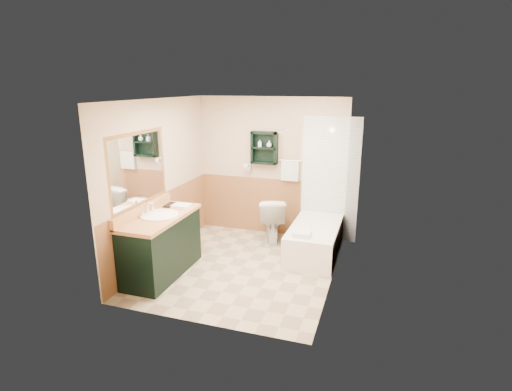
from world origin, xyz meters
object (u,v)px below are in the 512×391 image
object	(u,v)px
hair_dryer	(248,167)
soap_bottle_a	(260,145)
toilet	(272,219)
vanity_book	(166,197)
bathtub	(315,239)
soap_bottle_b	(269,145)
wall_shelf	(264,148)
vanity	(162,245)

from	to	relation	value
hair_dryer	soap_bottle_a	bearing A→B (deg)	-7.66
toilet	soap_bottle_a	distance (m)	1.28
hair_dryer	vanity_book	distance (m)	1.72
toilet	vanity_book	world-z (taller)	vanity_book
vanity_book	bathtub	bearing A→B (deg)	19.48
soap_bottle_b	soap_bottle_a	bearing A→B (deg)	180.00
wall_shelf	hair_dryer	xyz separation A→B (m)	(-0.30, 0.02, -0.35)
wall_shelf	soap_bottle_b	size ratio (longest dim) A/B	4.78
vanity	bathtub	bearing A→B (deg)	35.27
wall_shelf	toilet	xyz separation A→B (m)	(0.23, -0.28, -1.17)
bathtub	vanity_book	distance (m)	2.39
wall_shelf	vanity	xyz separation A→B (m)	(-0.89, -1.95, -1.12)
vanity_book	vanity	bearing A→B (deg)	-74.00
soap_bottle_a	soap_bottle_b	size ratio (longest dim) A/B	1.09
hair_dryer	toilet	size ratio (longest dim) A/B	0.31
vanity	wall_shelf	bearing A→B (deg)	65.39
wall_shelf	toilet	size ratio (longest dim) A/B	0.71
vanity	vanity_book	xyz separation A→B (m)	(-0.17, 0.45, 0.56)
hair_dryer	soap_bottle_b	distance (m)	0.57
bathtub	hair_dryer	bearing A→B (deg)	154.87
soap_bottle_a	bathtub	bearing A→B (deg)	-28.23
toilet	soap_bottle_b	size ratio (longest dim) A/B	6.76
bathtub	toilet	xyz separation A→B (m)	(-0.80, 0.31, 0.14)
wall_shelf	bathtub	bearing A→B (deg)	-30.20
hair_dryer	soap_bottle_b	size ratio (longest dim) A/B	2.09
vanity	vanity_book	bearing A→B (deg)	109.93
vanity	vanity_book	size ratio (longest dim) A/B	5.60
hair_dryer	bathtub	world-z (taller)	hair_dryer
toilet	soap_bottle_a	xyz separation A→B (m)	(-0.30, 0.28, 1.21)
vanity	soap_bottle_b	distance (m)	2.48
vanity_book	soap_bottle_a	xyz separation A→B (m)	(0.98, 1.49, 0.61)
vanity	soap_bottle_b	size ratio (longest dim) A/B	11.89
wall_shelf	soap_bottle_b	xyz separation A→B (m)	(0.09, -0.01, 0.06)
vanity	soap_bottle_a	xyz separation A→B (m)	(0.82, 1.95, 1.16)
vanity	toilet	bearing A→B (deg)	56.12
vanity	soap_bottle_a	bearing A→B (deg)	67.23
vanity_book	soap_bottle_a	size ratio (longest dim) A/B	1.94
vanity	toilet	world-z (taller)	vanity
soap_bottle_a	toilet	bearing A→B (deg)	-42.31
bathtub	vanity_book	bearing A→B (deg)	-156.59
vanity_book	toilet	bearing A→B (deg)	39.46
vanity	toilet	xyz separation A→B (m)	(1.12, 1.67, -0.05)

